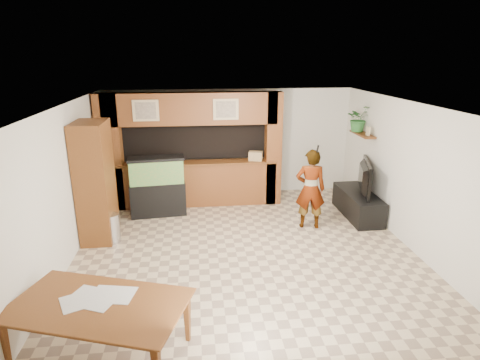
{
  "coord_description": "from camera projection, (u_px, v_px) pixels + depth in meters",
  "views": [
    {
      "loc": [
        -0.82,
        -6.43,
        3.41
      ],
      "look_at": [
        -0.03,
        0.6,
        1.16
      ],
      "focal_mm": 30.0,
      "sensor_mm": 36.0,
      "label": 1
    }
  ],
  "objects": [
    {
      "name": "tv_stand",
      "position": [
        358.0,
        204.0,
        8.73
      ],
      "size": [
        0.59,
        1.6,
        0.53
      ],
      "primitive_type": "cube",
      "color": "black",
      "rests_on": "floor"
    },
    {
      "name": "person",
      "position": [
        310.0,
        189.0,
        8.0
      ],
      "size": [
        0.65,
        0.48,
        1.63
      ],
      "primitive_type": "imported",
      "rotation": [
        0.0,
        0.0,
        2.98
      ],
      "color": "#8F6C4E",
      "rests_on": "floor"
    },
    {
      "name": "photo_frame",
      "position": [
        368.0,
        131.0,
        8.56
      ],
      "size": [
        0.03,
        0.15,
        0.19
      ],
      "primitive_type": "cube",
      "rotation": [
        0.0,
        0.0,
        -0.01
      ],
      "color": "tan",
      "rests_on": "wall_shelf"
    },
    {
      "name": "wall_right",
      "position": [
        412.0,
        177.0,
        7.14
      ],
      "size": [
        0.0,
        6.5,
        6.5
      ],
      "primitive_type": "plane",
      "rotation": [
        1.57,
        0.0,
        -1.57
      ],
      "color": "silver",
      "rests_on": "floor"
    },
    {
      "name": "microphone",
      "position": [
        318.0,
        149.0,
        7.6
      ],
      "size": [
        0.03,
        0.1,
        0.16
      ],
      "primitive_type": "cylinder",
      "rotation": [
        0.44,
        0.0,
        0.0
      ],
      "color": "black",
      "rests_on": "person"
    },
    {
      "name": "potted_plant",
      "position": [
        358.0,
        118.0,
        8.96
      ],
      "size": [
        0.67,
        0.63,
        0.59
      ],
      "primitive_type": "imported",
      "rotation": [
        0.0,
        0.0,
        0.4
      ],
      "color": "#2A6A2D",
      "rests_on": "wall_shelf"
    },
    {
      "name": "ceiling",
      "position": [
        246.0,
        106.0,
        6.43
      ],
      "size": [
        6.5,
        6.5,
        0.0
      ],
      "primitive_type": "plane",
      "color": "white",
      "rests_on": "wall_back"
    },
    {
      "name": "newspaper_a",
      "position": [
        84.0,
        300.0,
        4.61
      ],
      "size": [
        0.61,
        0.54,
        0.01
      ],
      "primitive_type": "cube",
      "rotation": [
        0.0,
        0.0,
        0.43
      ],
      "color": "silver",
      "rests_on": "dining_table"
    },
    {
      "name": "counter_box",
      "position": [
        256.0,
        156.0,
        9.24
      ],
      "size": [
        0.35,
        0.28,
        0.21
      ],
      "primitive_type": "cube",
      "rotation": [
        0.0,
        0.0,
        -0.26
      ],
      "color": "tan",
      "rests_on": "partition"
    },
    {
      "name": "wall_clock",
      "position": [
        77.0,
        140.0,
        7.27
      ],
      "size": [
        0.05,
        0.25,
        0.25
      ],
      "color": "black",
      "rests_on": "wall_left"
    },
    {
      "name": "trash_can",
      "position": [
        112.0,
        228.0,
        7.51
      ],
      "size": [
        0.3,
        0.3,
        0.55
      ],
      "primitive_type": "cylinder",
      "color": "#B2B2B7",
      "rests_on": "floor"
    },
    {
      "name": "newspaper_b",
      "position": [
        93.0,
        298.0,
        4.63
      ],
      "size": [
        0.68,
        0.61,
        0.01
      ],
      "primitive_type": "cube",
      "rotation": [
        0.0,
        0.0,
        -0.42
      ],
      "color": "silver",
      "rests_on": "dining_table"
    },
    {
      "name": "newspaper_c",
      "position": [
        113.0,
        295.0,
        4.7
      ],
      "size": [
        0.56,
        0.46,
        0.01
      ],
      "primitive_type": "cube",
      "rotation": [
        0.0,
        0.0,
        -0.21
      ],
      "color": "silver",
      "rests_on": "dining_table"
    },
    {
      "name": "wall_left",
      "position": [
        62.0,
        189.0,
        6.5
      ],
      "size": [
        0.0,
        6.5,
        6.5
      ],
      "primitive_type": "plane",
      "rotation": [
        1.57,
        0.0,
        1.57
      ],
      "color": "silver",
      "rests_on": "floor"
    },
    {
      "name": "partition",
      "position": [
        190.0,
        149.0,
        9.21
      ],
      "size": [
        4.2,
        0.99,
        2.6
      ],
      "color": "brown",
      "rests_on": "floor"
    },
    {
      "name": "wall_shelf",
      "position": [
        362.0,
        134.0,
        8.85
      ],
      "size": [
        0.25,
        0.9,
        0.04
      ],
      "primitive_type": "cube",
      "color": "brown",
      "rests_on": "wall_right"
    },
    {
      "name": "pantry_cabinet",
      "position": [
        95.0,
        182.0,
        7.44
      ],
      "size": [
        0.56,
        0.92,
        2.25
      ],
      "primitive_type": "cube",
      "color": "brown",
      "rests_on": "floor"
    },
    {
      "name": "television",
      "position": [
        360.0,
        177.0,
        8.55
      ],
      "size": [
        0.51,
        1.21,
        0.7
      ],
      "primitive_type": "imported",
      "rotation": [
        0.0,
        0.0,
        1.27
      ],
      "color": "black",
      "rests_on": "tv_stand"
    },
    {
      "name": "aquarium",
      "position": [
        158.0,
        187.0,
        8.69
      ],
      "size": [
        1.18,
        0.44,
        1.31
      ],
      "rotation": [
        0.0,
        0.0,
        0.1
      ],
      "color": "black",
      "rests_on": "floor"
    },
    {
      "name": "floor",
      "position": [
        245.0,
        251.0,
        7.21
      ],
      "size": [
        6.5,
        6.5,
        0.0
      ],
      "primitive_type": "plane",
      "color": "tan",
      "rests_on": "ground"
    },
    {
      "name": "dining_table",
      "position": [
        99.0,
        332.0,
        4.6
      ],
      "size": [
        2.24,
        1.69,
        0.7
      ],
      "primitive_type": "imported",
      "rotation": [
        0.0,
        0.0,
        -0.33
      ],
      "color": "brown",
      "rests_on": "floor"
    },
    {
      "name": "wall_back",
      "position": [
        229.0,
        143.0,
        9.9
      ],
      "size": [
        6.0,
        0.0,
        6.0
      ],
      "primitive_type": "plane",
      "rotation": [
        1.57,
        0.0,
        0.0
      ],
      "color": "silver",
      "rests_on": "floor"
    }
  ]
}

